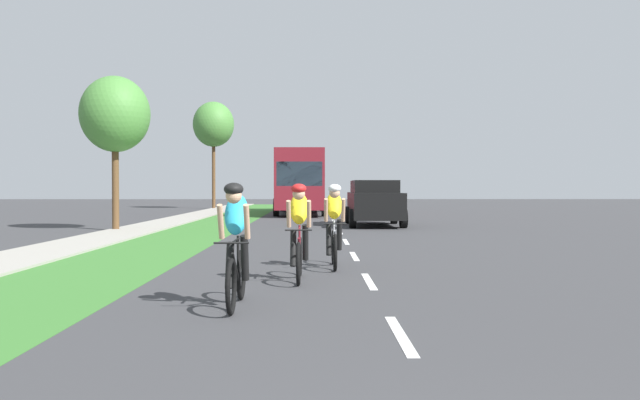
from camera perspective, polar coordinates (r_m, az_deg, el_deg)
The scene contains 11 objects.
ground_plane at distance 21.27m, azimuth 1.85°, elevation -2.95°, with size 120.00×120.00×0.00m, color #38383A.
grass_verge at distance 21.62m, azimuth -11.18°, elevation -2.90°, with size 2.63×70.00×0.01m, color #38722D.
sidewalk_concrete at distance 22.15m, azimuth -16.97°, elevation -2.83°, with size 1.90×70.00×0.10m, color #9E998E.
lane_markings_center at distance 25.26m, azimuth 1.47°, elevation -2.29°, with size 0.12×54.07×0.01m.
cyclist_lead at distance 8.14m, azimuth -7.51°, elevation -3.87°, with size 0.42×1.72×1.58m.
cyclist_trailing at distance 10.33m, azimuth -1.88°, elevation -2.80°, with size 0.42×1.72×1.58m.
cyclist_distant at distance 12.01m, azimuth 1.28°, elevation -2.24°, with size 0.42×1.72×1.58m.
suv_black at distance 25.28m, azimuth 4.88°, elevation -0.15°, with size 2.15×4.70×1.79m.
bus_maroon at distance 36.97m, azimuth -1.65°, elevation 1.86°, with size 2.78×11.60×3.48m.
street_tree_near at distance 23.66m, azimuth -17.85°, elevation 7.25°, with size 2.42×2.42×5.42m.
street_tree_far at distance 45.70m, azimuth -9.50°, elevation 6.65°, with size 2.87×2.87×7.53m.
Camera 1 is at (-0.89, -1.20, 1.52)m, focal length 35.80 mm.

